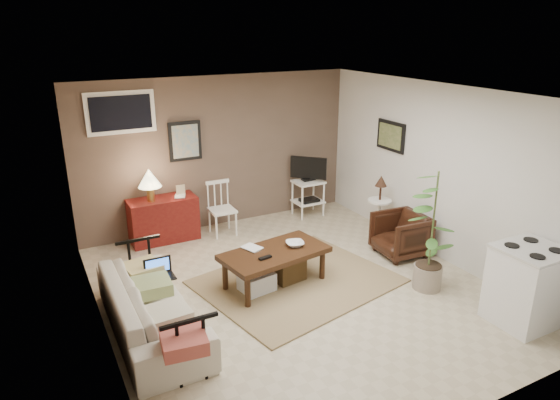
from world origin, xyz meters
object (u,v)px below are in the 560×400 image
spindle_chair (222,210)px  potted_plant (433,227)px  stove (527,285)px  sofa (150,299)px  red_console (162,216)px  side_table (380,199)px  coffee_table (274,265)px  tv_stand (308,185)px  armchair (401,233)px

spindle_chair → potted_plant: 3.26m
stove → sofa: bearing=155.0°
red_console → side_table: red_console is taller
sofa → stove: stove is taller
stove → coffee_table: bearing=135.9°
tv_stand → stove: bearing=-83.8°
coffee_table → stove: stove is taller
sofa → red_console: bearing=-18.1°
armchair → stove: (0.07, -1.96, 0.11)m
spindle_chair → side_table: 2.44m
red_console → side_table: 3.31m
red_console → potted_plant: potted_plant is taller
coffee_table → tv_stand: size_ratio=1.36×
spindle_chair → potted_plant: bearing=-60.0°
side_table → armchair: side_table is taller
armchair → coffee_table: bearing=-87.1°
coffee_table → stove: bearing=-44.1°
red_console → potted_plant: bearing=-49.9°
side_table → coffee_table: bearing=-163.2°
tv_stand → stove: (0.42, -3.91, -0.10)m
coffee_table → armchair: bearing=-1.3°
coffee_table → spindle_chair: 1.85m
tv_stand → side_table: (0.52, -1.26, 0.05)m
tv_stand → armchair: tv_stand is taller
tv_stand → potted_plant: potted_plant is taller
stove → armchair: bearing=92.1°
red_console → stove: 4.97m
potted_plant → stove: (0.41, -1.05, -0.38)m
spindle_chair → side_table: (2.12, -1.20, 0.21)m
sofa → tv_stand: size_ratio=1.96×
tv_stand → armchair: (0.35, -1.96, -0.21)m
tv_stand → armchair: size_ratio=1.54×
spindle_chair → armchair: 2.72m
coffee_table → side_table: side_table is taller
red_console → side_table: (3.01, -1.37, 0.20)m
coffee_table → potted_plant: (1.65, -0.95, 0.54)m
red_console → spindle_chair: red_console is taller
spindle_chair → armchair: size_ratio=1.24×
sofa → armchair: (3.60, 0.24, -0.06)m
spindle_chair → armchair: bearing=-44.1°
coffee_table → red_console: 2.20m
coffee_table → side_table: 2.28m
coffee_table → spindle_chair: spindle_chair is taller
sofa → potted_plant: bearing=-101.5°
red_console → spindle_chair: size_ratio=1.39×
sofa → red_console: red_console is taller
spindle_chair → stove: bearing=-62.2°
sofa → stove: bearing=-115.0°
coffee_table → tv_stand: 2.53m
sofa → spindle_chair: (1.65, 2.14, -0.00)m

